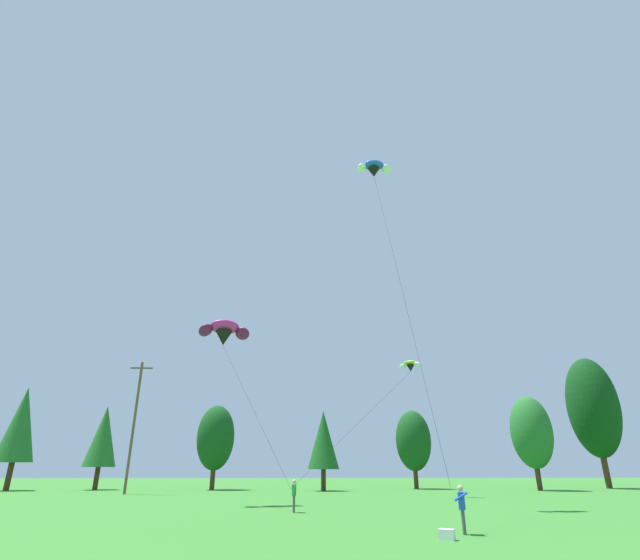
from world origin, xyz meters
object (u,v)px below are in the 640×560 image
object	(u,v)px
kite_flyer_near	(294,493)
kite_flyer_mid	(462,505)
parafoil_kite_far_lime_white	(410,366)
parafoil_kite_mid_blue_white	(374,169)
picnic_cooler	(447,535)
utility_pole	(134,422)
parafoil_kite_high_magenta	(224,332)

from	to	relation	value
kite_flyer_near	kite_flyer_mid	size ratio (longest dim) A/B	1.00
kite_flyer_near	parafoil_kite_far_lime_white	world-z (taller)	parafoil_kite_far_lime_white
parafoil_kite_mid_blue_white	picnic_cooler	world-z (taller)	parafoil_kite_mid_blue_white
utility_pole	parafoil_kite_mid_blue_white	xyz separation A→B (m)	(21.87, -16.55, 18.83)
parafoil_kite_high_magenta	picnic_cooler	distance (m)	23.55
utility_pole	parafoil_kite_high_magenta	bearing A→B (deg)	-53.58
parafoil_kite_mid_blue_white	parafoil_kite_high_magenta	bearing A→B (deg)	166.87
utility_pole	picnic_cooler	world-z (taller)	utility_pole
kite_flyer_near	parafoil_kite_far_lime_white	distance (m)	21.16
kite_flyer_mid	parafoil_kite_mid_blue_white	world-z (taller)	parafoil_kite_mid_blue_white
kite_flyer_near	parafoil_kite_mid_blue_white	world-z (taller)	parafoil_kite_mid_blue_white
utility_pole	parafoil_kite_high_magenta	xyz separation A→B (m)	(10.21, -13.83, 5.48)
utility_pole	parafoil_kite_mid_blue_white	size ratio (longest dim) A/B	0.51
parafoil_kite_mid_blue_white	parafoil_kite_far_lime_white	distance (m)	18.64
parafoil_kite_high_magenta	picnic_cooler	xyz separation A→B (m)	(10.78, -17.32, -11.77)
parafoil_kite_mid_blue_white	picnic_cooler	size ratio (longest dim) A/B	46.81
kite_flyer_mid	parafoil_kite_far_lime_white	world-z (taller)	parafoil_kite_far_lime_white
parafoil_kite_far_lime_white	kite_flyer_mid	bearing A→B (deg)	-100.30
parafoil_kite_high_magenta	parafoil_kite_mid_blue_white	bearing A→B (deg)	-13.13
utility_pole	kite_flyer_mid	xyz separation A→B (m)	(22.07, -29.78, -5.46)
parafoil_kite_high_magenta	parafoil_kite_mid_blue_white	world-z (taller)	parafoil_kite_mid_blue_white
kite_flyer_near	parafoil_kite_high_magenta	world-z (taller)	parafoil_kite_high_magenta
parafoil_kite_mid_blue_white	parafoil_kite_far_lime_white	bearing A→B (deg)	67.66
parafoil_kite_high_magenta	picnic_cooler	world-z (taller)	parafoil_kite_high_magenta
utility_pole	kite_flyer_mid	world-z (taller)	utility_pole
parafoil_kite_far_lime_white	parafoil_kite_high_magenta	bearing A→B (deg)	-152.05
utility_pole	kite_flyer_near	distance (m)	26.16
parafoil_kite_mid_blue_white	utility_pole	bearing A→B (deg)	142.88
parafoil_kite_far_lime_white	picnic_cooler	size ratio (longest dim) A/B	30.87
kite_flyer_mid	parafoil_kite_high_magenta	size ratio (longest dim) A/B	0.14
parafoil_kite_high_magenta	kite_flyer_mid	bearing A→B (deg)	-53.36
kite_flyer_near	parafoil_kite_far_lime_white	xyz separation A→B (m)	(10.80, 15.00, 10.30)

